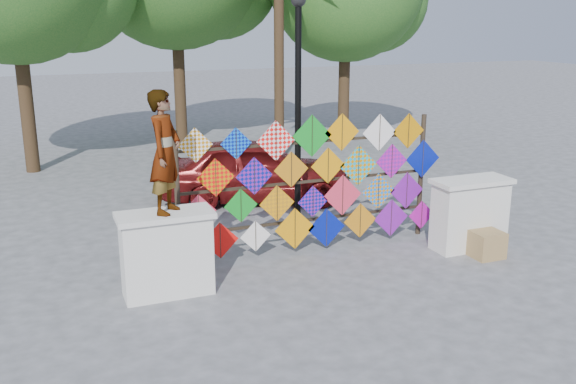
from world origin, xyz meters
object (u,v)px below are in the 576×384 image
object	(u,v)px
kite_rack	(317,183)
lamppost	(298,90)
vendor_woman	(165,152)
sedan	(256,170)

from	to	relation	value
kite_rack	lamppost	size ratio (longest dim) A/B	1.11
kite_rack	vendor_woman	size ratio (longest dim) A/B	2.79
kite_rack	sedan	xyz separation A→B (m)	(0.03, 3.39, -0.50)
kite_rack	lamppost	distance (m)	1.95
sedan	lamppost	size ratio (longest dim) A/B	0.94
sedan	kite_rack	bearing A→B (deg)	-164.20
vendor_woman	lamppost	size ratio (longest dim) A/B	0.40
vendor_woman	lamppost	world-z (taller)	lamppost
sedan	lamppost	distance (m)	2.90
kite_rack	sedan	size ratio (longest dim) A/B	1.18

